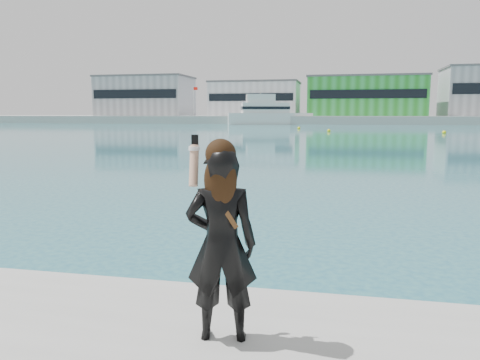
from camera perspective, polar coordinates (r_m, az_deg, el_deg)
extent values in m
cube|color=#9E9E99|center=(133.59, 11.43, 7.25)|extent=(320.00, 40.00, 2.00)
cube|color=gray|center=(143.33, -11.41, 9.90)|extent=(26.00, 16.00, 11.00)
cube|color=black|center=(135.96, -12.79, 10.19)|extent=(24.70, 0.20, 2.42)
cube|color=#59595B|center=(143.64, -11.48, 12.19)|extent=(26.52, 16.32, 0.50)
cube|color=silver|center=(133.74, 1.88, 9.76)|extent=(24.00, 15.00, 9.00)
cube|color=black|center=(126.28, 1.27, 10.07)|extent=(22.80, 0.20, 1.98)
cube|color=#59595B|center=(133.96, 1.89, 11.79)|extent=(24.48, 15.30, 0.50)
cube|color=green|center=(131.80, 15.02, 9.74)|extent=(30.00, 16.00, 10.00)
cube|color=black|center=(123.73, 15.22, 10.09)|extent=(28.50, 0.20, 2.20)
cube|color=#59595B|center=(132.08, 15.11, 12.01)|extent=(30.60, 16.32, 0.50)
cylinder|color=silver|center=(130.77, -5.68, 9.55)|extent=(0.16, 0.16, 8.00)
cube|color=red|center=(130.73, -5.45, 11.04)|extent=(1.20, 0.04, 0.80)
cylinder|color=silver|center=(126.27, 21.60, 9.08)|extent=(0.16, 0.16, 8.00)
cube|color=red|center=(126.51, 21.96, 10.60)|extent=(1.20, 0.04, 0.80)
cube|color=silver|center=(116.21, 3.62, 7.47)|extent=(21.21, 11.35, 2.73)
cube|color=silver|center=(116.06, 3.07, 8.76)|extent=(12.25, 7.85, 2.50)
cube|color=silver|center=(115.96, 2.51, 9.89)|extent=(7.64, 5.67, 2.04)
cube|color=black|center=(116.06, 3.07, 8.76)|extent=(12.50, 8.03, 0.68)
cylinder|color=silver|center=(116.05, 2.52, 10.95)|extent=(0.18, 0.18, 2.27)
sphere|color=yellow|center=(67.20, 23.62, 5.21)|extent=(0.50, 0.50, 0.50)
sphere|color=yellow|center=(80.92, 7.18, 6.19)|extent=(0.50, 0.50, 0.50)
sphere|color=yellow|center=(68.62, 10.78, 5.79)|extent=(0.50, 0.50, 0.50)
imported|color=black|center=(3.70, -2.28, -7.93)|extent=(0.62, 0.46, 1.54)
sphere|color=black|center=(3.55, -2.37, 3.18)|extent=(0.24, 0.24, 0.24)
ellipsoid|color=black|center=(3.52, -2.41, -0.05)|extent=(0.26, 0.13, 0.41)
cylinder|color=tan|center=(3.70, -5.63, 1.75)|extent=(0.10, 0.19, 0.33)
cylinder|color=white|center=(3.73, -5.58, 3.85)|extent=(0.09, 0.09, 0.03)
cube|color=black|center=(3.76, -5.52, 4.68)|extent=(0.06, 0.02, 0.11)
cube|color=#4C2D14|center=(3.54, -1.92, -3.53)|extent=(0.21, 0.05, 0.31)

